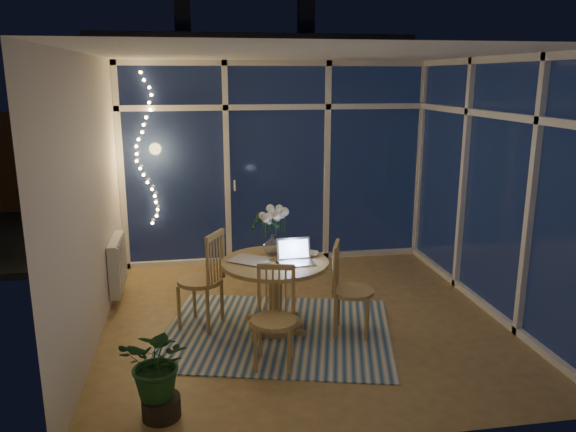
# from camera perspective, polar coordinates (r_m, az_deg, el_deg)

# --- Properties ---
(floor) EXTENTS (4.00, 4.00, 0.00)m
(floor) POSITION_cam_1_polar(r_m,az_deg,el_deg) (5.80, 1.86, -10.47)
(floor) COLOR olive
(floor) RESTS_ON ground
(ceiling) EXTENTS (4.00, 4.00, 0.00)m
(ceiling) POSITION_cam_1_polar(r_m,az_deg,el_deg) (5.29, 2.08, 16.15)
(ceiling) COLOR silver
(ceiling) RESTS_ON wall_back
(wall_back) EXTENTS (4.00, 0.04, 2.60)m
(wall_back) POSITION_cam_1_polar(r_m,az_deg,el_deg) (7.33, -1.13, 5.34)
(wall_back) COLOR silver
(wall_back) RESTS_ON floor
(wall_front) EXTENTS (4.00, 0.04, 2.60)m
(wall_front) POSITION_cam_1_polar(r_m,az_deg,el_deg) (3.52, 8.41, -4.34)
(wall_front) COLOR silver
(wall_front) RESTS_ON floor
(wall_left) EXTENTS (0.04, 4.00, 2.60)m
(wall_left) POSITION_cam_1_polar(r_m,az_deg,el_deg) (5.37, -19.44, 1.38)
(wall_left) COLOR silver
(wall_left) RESTS_ON floor
(wall_right) EXTENTS (0.04, 4.00, 2.60)m
(wall_right) POSITION_cam_1_polar(r_m,az_deg,el_deg) (6.11, 20.71, 2.70)
(wall_right) COLOR silver
(wall_right) RESTS_ON floor
(window_wall_back) EXTENTS (4.00, 0.10, 2.60)m
(window_wall_back) POSITION_cam_1_polar(r_m,az_deg,el_deg) (7.30, -1.09, 5.30)
(window_wall_back) COLOR white
(window_wall_back) RESTS_ON floor
(window_wall_right) EXTENTS (0.10, 4.00, 2.60)m
(window_wall_right) POSITION_cam_1_polar(r_m,az_deg,el_deg) (6.09, 20.39, 2.69)
(window_wall_right) COLOR white
(window_wall_right) RESTS_ON floor
(radiator) EXTENTS (0.10, 0.70, 0.58)m
(radiator) POSITION_cam_1_polar(r_m,az_deg,el_deg) (6.46, -16.96, -4.69)
(radiator) COLOR silver
(radiator) RESTS_ON wall_left
(fairy_lights) EXTENTS (0.24, 0.10, 1.85)m
(fairy_lights) POSITION_cam_1_polar(r_m,az_deg,el_deg) (7.13, -14.31, 6.50)
(fairy_lights) COLOR #FFB966
(fairy_lights) RESTS_ON window_wall_back
(garden_patio) EXTENTS (12.00, 6.00, 0.10)m
(garden_patio) POSITION_cam_1_polar(r_m,az_deg,el_deg) (10.58, -0.78, 0.51)
(garden_patio) COLOR black
(garden_patio) RESTS_ON ground
(garden_fence) EXTENTS (11.00, 0.08, 1.80)m
(garden_fence) POSITION_cam_1_polar(r_m,az_deg,el_deg) (10.83, -3.83, 5.97)
(garden_fence) COLOR #3D2816
(garden_fence) RESTS_ON ground
(neighbour_roof) EXTENTS (7.00, 3.00, 2.20)m
(neighbour_roof) POSITION_cam_1_polar(r_m,az_deg,el_deg) (13.74, -3.93, 13.08)
(neighbour_roof) COLOR #353940
(neighbour_roof) RESTS_ON ground
(garden_shrubs) EXTENTS (0.90, 0.90, 0.90)m
(garden_shrubs) POSITION_cam_1_polar(r_m,az_deg,el_deg) (8.80, -7.60, 1.03)
(garden_shrubs) COLOR black
(garden_shrubs) RESTS_ON ground
(rug) EXTENTS (2.53, 2.22, 0.01)m
(rug) POSITION_cam_1_polar(r_m,az_deg,el_deg) (5.52, -1.13, -11.71)
(rug) COLOR beige
(rug) RESTS_ON floor
(dining_table) EXTENTS (1.24, 1.24, 0.70)m
(dining_table) POSITION_cam_1_polar(r_m,az_deg,el_deg) (5.47, -1.30, -8.04)
(dining_table) COLOR #AE874E
(dining_table) RESTS_ON floor
(chair_left) EXTENTS (0.62, 0.62, 0.99)m
(chair_left) POSITION_cam_1_polar(r_m,az_deg,el_deg) (5.56, -8.96, -6.27)
(chair_left) COLOR #AE874E
(chair_left) RESTS_ON floor
(chair_right) EXTENTS (0.54, 0.54, 0.91)m
(chair_right) POSITION_cam_1_polar(r_m,az_deg,el_deg) (5.36, 6.59, -7.39)
(chair_right) COLOR #AE874E
(chair_right) RESTS_ON floor
(chair_front) EXTENTS (0.50, 0.50, 0.88)m
(chair_front) POSITION_cam_1_polar(r_m,az_deg,el_deg) (4.75, -1.43, -10.38)
(chair_front) COLOR #AE874E
(chair_front) RESTS_ON floor
(laptop) EXTENTS (0.34, 0.30, 0.24)m
(laptop) POSITION_cam_1_polar(r_m,az_deg,el_deg) (5.24, 0.87, -3.63)
(laptop) COLOR silver
(laptop) RESTS_ON dining_table
(flower_vase) EXTENTS (0.25, 0.25, 0.21)m
(flower_vase) POSITION_cam_1_polar(r_m,az_deg,el_deg) (5.52, -1.58, -2.85)
(flower_vase) COLOR white
(flower_vase) RESTS_ON dining_table
(bowl) EXTENTS (0.19, 0.19, 0.04)m
(bowl) POSITION_cam_1_polar(r_m,az_deg,el_deg) (5.50, 2.30, -3.88)
(bowl) COLOR white
(bowl) RESTS_ON dining_table
(newspapers) EXTENTS (0.42, 0.38, 0.01)m
(newspapers) POSITION_cam_1_polar(r_m,az_deg,el_deg) (5.37, -3.85, -4.48)
(newspapers) COLOR silver
(newspapers) RESTS_ON dining_table
(phone) EXTENTS (0.11, 0.07, 0.01)m
(phone) POSITION_cam_1_polar(r_m,az_deg,el_deg) (5.30, -0.63, -4.69)
(phone) COLOR black
(phone) RESTS_ON dining_table
(potted_plant) EXTENTS (0.67, 0.63, 0.76)m
(potted_plant) POSITION_cam_1_polar(r_m,az_deg,el_deg) (4.22, -12.97, -14.95)
(potted_plant) COLOR #19461E
(potted_plant) RESTS_ON floor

